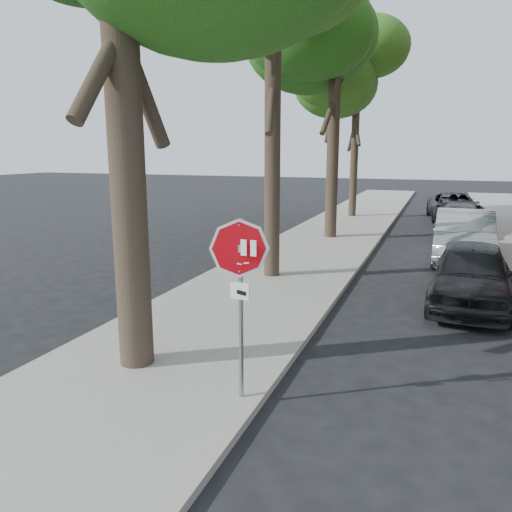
{
  "coord_description": "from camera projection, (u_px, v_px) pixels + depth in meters",
  "views": [
    {
      "loc": [
        1.82,
        -6.17,
        3.63
      ],
      "look_at": [
        -0.76,
        0.76,
        2.05
      ],
      "focal_mm": 35.0,
      "sensor_mm": 36.0,
      "label": 1
    }
  ],
  "objects": [
    {
      "name": "ground",
      "position": [
        288.0,
        412.0,
        7.03
      ],
      "size": [
        120.0,
        120.0,
        0.0
      ],
      "primitive_type": "plane",
      "color": "black",
      "rests_on": "ground"
    },
    {
      "name": "sidewalk_left",
      "position": [
        316.0,
        246.0,
        18.87
      ],
      "size": [
        4.0,
        55.0,
        0.12
      ],
      "primitive_type": "cube",
      "color": "gray",
      "rests_on": "ground"
    },
    {
      "name": "curb_left",
      "position": [
        371.0,
        250.0,
        18.17
      ],
      "size": [
        0.12,
        55.0,
        0.13
      ],
      "primitive_type": "cube",
      "color": "#9E9384",
      "rests_on": "ground"
    },
    {
      "name": "curb_right",
      "position": [
        505.0,
        259.0,
        16.67
      ],
      "size": [
        0.12,
        55.0,
        0.13
      ],
      "primitive_type": "cube",
      "color": "#9E9384",
      "rests_on": "ground"
    },
    {
      "name": "stop_sign",
      "position": [
        240.0,
        275.0,
        6.84
      ],
      "size": [
        0.76,
        0.34,
        2.61
      ],
      "color": "gray",
      "rests_on": "sidewalk_left"
    },
    {
      "name": "tree_mid_b",
      "position": [
        337.0,
        34.0,
        19.14
      ],
      "size": [
        5.88,
        5.46,
        10.36
      ],
      "color": "black",
      "rests_on": "sidewalk_left"
    },
    {
      "name": "tree_far",
      "position": [
        357.0,
        79.0,
        25.81
      ],
      "size": [
        5.29,
        4.91,
        9.33
      ],
      "color": "black",
      "rests_on": "sidewalk_left"
    },
    {
      "name": "car_a",
      "position": [
        471.0,
        274.0,
        11.77
      ],
      "size": [
        2.03,
        4.52,
        1.51
      ],
      "primitive_type": "imported",
      "rotation": [
        0.0,
        0.0,
        -0.06
      ],
      "color": "black",
      "rests_on": "ground"
    },
    {
      "name": "car_b",
      "position": [
        464.0,
        237.0,
        16.39
      ],
      "size": [
        1.86,
        5.12,
        1.68
      ],
      "primitive_type": "imported",
      "rotation": [
        0.0,
        0.0,
        -0.02
      ],
      "color": "#A6A9AE",
      "rests_on": "ground"
    },
    {
      "name": "car_c",
      "position": [
        459.0,
        220.0,
        21.33
      ],
      "size": [
        2.05,
        4.7,
        1.35
      ],
      "primitive_type": "imported",
      "rotation": [
        0.0,
        0.0,
        -0.04
      ],
      "color": "#4C4C51",
      "rests_on": "ground"
    },
    {
      "name": "car_d",
      "position": [
        454.0,
        206.0,
        26.15
      ],
      "size": [
        2.93,
        5.41,
        1.44
      ],
      "primitive_type": "imported",
      "rotation": [
        0.0,
        0.0,
        0.11
      ],
      "color": "black",
      "rests_on": "ground"
    }
  ]
}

